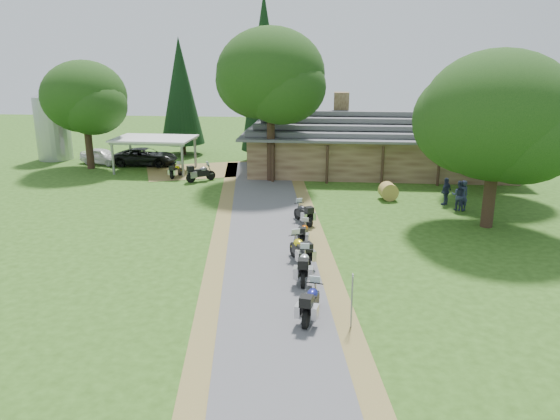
# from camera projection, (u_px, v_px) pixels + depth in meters

# --- Properties ---
(ground) EXTENTS (120.00, 120.00, 0.00)m
(ground) POSITION_uv_depth(u_px,v_px,m) (272.00, 297.00, 21.76)
(ground) COLOR #2B4A14
(ground) RESTS_ON ground
(driveway) EXTENTS (51.95, 51.95, 0.00)m
(driveway) POSITION_uv_depth(u_px,v_px,m) (270.00, 259.00, 25.63)
(driveway) COLOR #4D4C4F
(driveway) RESTS_ON ground
(lodge) EXTENTS (21.40, 9.40, 4.90)m
(lodge) POSITION_uv_depth(u_px,v_px,m) (378.00, 141.00, 43.47)
(lodge) COLOR brown
(lodge) RESTS_ON ground
(silo) EXTENTS (2.99, 2.99, 6.01)m
(silo) POSITION_uv_depth(u_px,v_px,m) (53.00, 126.00, 48.26)
(silo) COLOR gray
(silo) RESTS_ON ground
(carport) EXTENTS (6.41, 4.41, 2.71)m
(carport) POSITION_uv_depth(u_px,v_px,m) (155.00, 154.00, 44.01)
(carport) COLOR silver
(carport) RESTS_ON ground
(car_white_sedan) EXTENTS (3.75, 5.54, 1.70)m
(car_white_sedan) POSITION_uv_depth(u_px,v_px,m) (102.00, 154.00, 46.83)
(car_white_sedan) COLOR white
(car_white_sedan) RESTS_ON ground
(car_dark_suv) EXTENTS (2.48, 5.77, 2.21)m
(car_dark_suv) POSITION_uv_depth(u_px,v_px,m) (146.00, 152.00, 46.22)
(car_dark_suv) COLOR black
(car_dark_suv) RESTS_ON ground
(motorcycle_row_a) EXTENTS (1.04, 2.14, 1.40)m
(motorcycle_row_a) POSITION_uv_depth(u_px,v_px,m) (311.00, 301.00, 19.84)
(motorcycle_row_a) COLOR navy
(motorcycle_row_a) RESTS_ON ground
(motorcycle_row_b) EXTENTS (0.68, 2.08, 1.42)m
(motorcycle_row_b) POSITION_uv_depth(u_px,v_px,m) (304.00, 264.00, 23.16)
(motorcycle_row_b) COLOR #B5B9BD
(motorcycle_row_b) RESTS_ON ground
(motorcycle_row_c) EXTENTS (1.49, 2.24, 1.47)m
(motorcycle_row_c) POSITION_uv_depth(u_px,v_px,m) (300.00, 249.00, 24.93)
(motorcycle_row_c) COLOR gold
(motorcycle_row_c) RESTS_ON ground
(motorcycle_row_d) EXTENTS (0.74, 1.79, 1.20)m
(motorcycle_row_d) POSITION_uv_depth(u_px,v_px,m) (304.00, 232.00, 27.61)
(motorcycle_row_d) COLOR #BD4B04
(motorcycle_row_d) RESTS_ON ground
(motorcycle_row_e) EXTENTS (1.47, 1.98, 1.31)m
(motorcycle_row_e) POSITION_uv_depth(u_px,v_px,m) (303.00, 212.00, 30.79)
(motorcycle_row_e) COLOR black
(motorcycle_row_e) RESTS_ON ground
(motorcycle_carport_a) EXTENTS (0.87, 1.76, 1.15)m
(motorcycle_carport_a) POSITION_uv_depth(u_px,v_px,m) (176.00, 170.00, 41.98)
(motorcycle_carport_a) COLOR #C6BF00
(motorcycle_carport_a) RESTS_ON ground
(motorcycle_carport_b) EXTENTS (2.04, 1.80, 1.41)m
(motorcycle_carport_b) POSITION_uv_depth(u_px,v_px,m) (201.00, 172.00, 40.65)
(motorcycle_carport_b) COLOR slate
(motorcycle_carport_b) RESTS_ON ground
(person_a) EXTENTS (0.74, 0.63, 2.23)m
(person_a) POSITION_uv_depth(u_px,v_px,m) (463.00, 193.00, 33.12)
(person_a) COLOR #2E3555
(person_a) RESTS_ON ground
(person_b) EXTENTS (0.75, 0.66, 2.18)m
(person_b) POSITION_uv_depth(u_px,v_px,m) (459.00, 193.00, 33.20)
(person_b) COLOR #2E3555
(person_b) RESTS_ON ground
(person_c) EXTENTS (0.70, 0.72, 2.07)m
(person_c) POSITION_uv_depth(u_px,v_px,m) (446.00, 189.00, 34.37)
(person_c) COLOR #2E3555
(person_c) RESTS_ON ground
(hay_bale) EXTENTS (1.29, 1.21, 1.13)m
(hay_bale) POSITION_uv_depth(u_px,v_px,m) (388.00, 191.00, 35.72)
(hay_bale) COLOR olive
(hay_bale) RESTS_ON ground
(sign_post) EXTENTS (0.37, 0.06, 2.03)m
(sign_post) POSITION_uv_depth(u_px,v_px,m) (352.00, 301.00, 19.07)
(sign_post) COLOR gray
(sign_post) RESTS_ON ground
(oak_lodge_left) EXTENTS (7.76, 7.76, 12.63)m
(oak_lodge_left) POSITION_uv_depth(u_px,v_px,m) (271.00, 95.00, 39.29)
(oak_lodge_left) COLOR black
(oak_lodge_left) RESTS_ON ground
(oak_lodge_right) EXTENTS (6.42, 6.42, 9.69)m
(oak_lodge_right) POSITION_uv_depth(u_px,v_px,m) (500.00, 123.00, 35.93)
(oak_lodge_right) COLOR black
(oak_lodge_right) RESTS_ON ground
(oak_driveway) EXTENTS (8.14, 8.14, 9.91)m
(oak_driveway) POSITION_uv_depth(u_px,v_px,m) (496.00, 138.00, 29.00)
(oak_driveway) COLOR black
(oak_driveway) RESTS_ON ground
(oak_silo) EXTENTS (6.75, 6.75, 9.46)m
(oak_silo) POSITION_uv_depth(u_px,v_px,m) (86.00, 111.00, 43.98)
(oak_silo) COLOR black
(oak_silo) RESTS_ON ground
(cedar_near) EXTENTS (4.12, 4.12, 14.17)m
(cedar_near) POSITION_uv_depth(u_px,v_px,m) (264.00, 79.00, 46.15)
(cedar_near) COLOR black
(cedar_near) RESTS_ON ground
(cedar_far) EXTENTS (4.04, 4.04, 10.63)m
(cedar_far) POSITION_uv_depth(u_px,v_px,m) (181.00, 97.00, 49.87)
(cedar_far) COLOR black
(cedar_far) RESTS_ON ground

